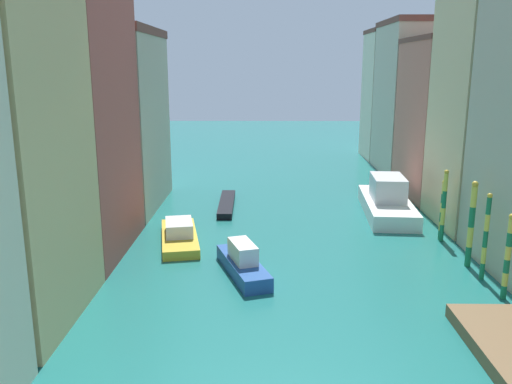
% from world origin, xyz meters
% --- Properties ---
extents(ground_plane, '(154.00, 154.00, 0.00)m').
position_xyz_m(ground_plane, '(0.00, 24.50, 0.00)').
color(ground_plane, '#1E6B66').
extents(building_left_2, '(7.45, 10.40, 22.04)m').
position_xyz_m(building_left_2, '(-14.62, 18.87, 11.03)').
color(building_left_2, '#B25147').
rests_on(building_left_2, ground).
extents(building_left_3, '(7.45, 12.03, 14.74)m').
position_xyz_m(building_left_3, '(-14.62, 30.26, 7.39)').
color(building_left_3, '#BCB299').
rests_on(building_left_3, ground).
extents(building_right_2, '(7.45, 8.42, 18.81)m').
position_xyz_m(building_right_2, '(14.62, 25.06, 9.42)').
color(building_right_2, beige).
rests_on(building_right_2, ground).
extents(building_right_3, '(7.45, 10.50, 14.21)m').
position_xyz_m(building_right_3, '(14.62, 34.48, 7.11)').
color(building_right_3, '#C6705B').
rests_on(building_right_3, ground).
extents(building_right_4, '(7.45, 11.09, 16.51)m').
position_xyz_m(building_right_4, '(14.62, 45.46, 8.27)').
color(building_right_4, '#BCB299').
rests_on(building_right_4, ground).
extents(building_right_5, '(7.45, 7.71, 16.10)m').
position_xyz_m(building_right_5, '(14.62, 54.98, 8.06)').
color(building_right_5, beige).
rests_on(building_right_5, ground).
extents(mooring_pole_0, '(0.33, 0.33, 4.57)m').
position_xyz_m(mooring_pole_0, '(10.27, 11.73, 2.33)').
color(mooring_pole_0, '#197247').
rests_on(mooring_pole_0, ground).
extents(mooring_pole_1, '(0.29, 0.29, 5.00)m').
position_xyz_m(mooring_pole_1, '(10.18, 14.32, 2.54)').
color(mooring_pole_1, '#197247').
rests_on(mooring_pole_1, ground).
extents(mooring_pole_2, '(0.38, 0.38, 5.23)m').
position_xyz_m(mooring_pole_2, '(10.13, 16.31, 2.68)').
color(mooring_pole_2, '#197247').
rests_on(mooring_pole_2, ground).
extents(mooring_pole_3, '(0.39, 0.39, 4.25)m').
position_xyz_m(mooring_pole_3, '(10.14, 21.33, 2.18)').
color(mooring_pole_3, '#197247').
rests_on(mooring_pole_3, ground).
extents(mooring_pole_4, '(0.32, 0.32, 5.00)m').
position_xyz_m(mooring_pole_4, '(10.06, 20.97, 2.55)').
color(mooring_pole_4, '#197247').
rests_on(mooring_pole_4, ground).
extents(vaporetto_white, '(4.22, 10.62, 3.12)m').
position_xyz_m(vaporetto_white, '(7.87, 27.83, 1.08)').
color(vaporetto_white, white).
rests_on(vaporetto_white, ground).
extents(gondola_black, '(1.35, 8.11, 0.52)m').
position_xyz_m(gondola_black, '(-5.26, 29.84, 0.26)').
color(gondola_black, black).
rests_on(gondola_black, ground).
extents(motorboat_0, '(3.64, 7.54, 1.51)m').
position_xyz_m(motorboat_0, '(-7.86, 20.50, 0.53)').
color(motorboat_0, gold).
rests_on(motorboat_0, ground).
extents(motorboat_1, '(3.48, 6.34, 1.90)m').
position_xyz_m(motorboat_1, '(-3.32, 14.89, 0.68)').
color(motorboat_1, '#234C93').
rests_on(motorboat_1, ground).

